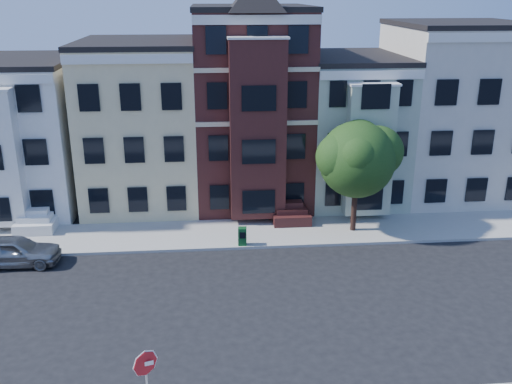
{
  "coord_description": "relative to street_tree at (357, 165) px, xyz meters",
  "views": [
    {
      "loc": [
        -2.79,
        -21.75,
        13.08
      ],
      "look_at": [
        -0.64,
        3.33,
        4.2
      ],
      "focal_mm": 40.0,
      "sensor_mm": 36.0,
      "label": 1
    }
  ],
  "objects": [
    {
      "name": "parked_car",
      "position": [
        -18.03,
        -2.61,
        -3.28
      ],
      "size": [
        4.55,
        1.91,
        1.54
      ],
      "primitive_type": "imported",
      "rotation": [
        0.0,
        0.0,
        1.55
      ],
      "color": "gray",
      "rests_on": "ground"
    },
    {
      "name": "newspaper_box",
      "position": [
        -6.45,
        -1.51,
        -3.41
      ],
      "size": [
        0.48,
        0.43,
        0.99
      ],
      "primitive_type": "cube",
      "rotation": [
        0.0,
        0.0,
        -0.09
      ],
      "color": "#145224",
      "rests_on": "far_sidewalk"
    },
    {
      "name": "ground",
      "position": [
        -5.33,
        -7.81,
        -4.05
      ],
      "size": [
        120.0,
        120.0,
        0.0
      ],
      "primitive_type": "plane",
      "color": "black"
    },
    {
      "name": "house_green",
      "position": [
        1.17,
        6.69,
        0.45
      ],
      "size": [
        6.0,
        9.0,
        9.0
      ],
      "primitive_type": "cube",
      "color": "#A1AF97",
      "rests_on": "ground"
    },
    {
      "name": "house_white",
      "position": [
        -20.33,
        6.69,
        0.45
      ],
      "size": [
        8.0,
        9.0,
        9.0
      ],
      "primitive_type": "cube",
      "color": "white",
      "rests_on": "ground"
    },
    {
      "name": "far_sidewalk",
      "position": [
        -5.33,
        0.19,
        -3.98
      ],
      "size": [
        60.0,
        4.0,
        0.15
      ],
      "primitive_type": "cube",
      "color": "#9E9B93",
      "rests_on": "ground"
    },
    {
      "name": "house_yellow",
      "position": [
        -12.33,
        6.69,
        0.95
      ],
      "size": [
        7.0,
        9.0,
        10.0
      ],
      "primitive_type": "cube",
      "color": "beige",
      "rests_on": "ground"
    },
    {
      "name": "house_cream",
      "position": [
        8.17,
        6.69,
        1.45
      ],
      "size": [
        8.0,
        9.0,
        11.0
      ],
      "primitive_type": "cube",
      "color": "beige",
      "rests_on": "ground"
    },
    {
      "name": "street_tree",
      "position": [
        0.0,
        0.0,
        0.0
      ],
      "size": [
        8.68,
        8.68,
        7.81
      ],
      "primitive_type": null,
      "rotation": [
        0.0,
        0.0,
        0.37
      ],
      "color": "#2D541F",
      "rests_on": "far_sidewalk"
    },
    {
      "name": "house_brown",
      "position": [
        -5.33,
        6.69,
        1.95
      ],
      "size": [
        7.0,
        9.0,
        12.0
      ],
      "primitive_type": "cube",
      "color": "#3E1816",
      "rests_on": "ground"
    }
  ]
}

